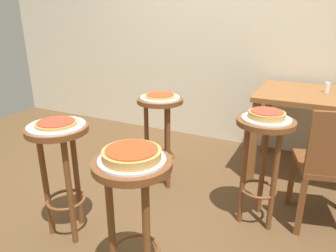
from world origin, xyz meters
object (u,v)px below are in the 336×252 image
Objects in this scene: serving_plate_foreground at (132,160)px; condiment_shaker at (327,87)px; stool_leftside at (263,150)px; stool_rear at (160,123)px; serving_plate_middle at (56,126)px; serving_plate_rear at (160,98)px; stool_foreground at (134,200)px; dining_table at (325,106)px; pizza_leftside at (267,114)px; pizza_foreground at (132,154)px; wooden_chair at (333,165)px; stool_middle at (61,158)px; pizza_middle at (56,123)px; serving_plate_leftside at (266,119)px; pizza_rear at (160,96)px.

condiment_shaker reaches higher than serving_plate_foreground.
stool_leftside is 0.86m from stool_rear.
serving_plate_middle is 0.89m from serving_plate_rear.
stool_foreground is 8.57× the size of condiment_shaker.
dining_table is 12.49× the size of condiment_shaker.
stool_leftside is 0.24m from pizza_leftside.
stool_rear is 0.21m from serving_plate_rear.
pizza_foreground is 1.00m from stool_leftside.
stool_foreground is 2.38× the size of serving_plate_rear.
pizza_foreground is 1.14m from stool_rear.
serving_plate_middle is (-0.64, 0.19, 0.00)m from serving_plate_foreground.
condiment_shaker is (1.42, 1.61, 0.04)m from serving_plate_middle.
serving_plate_foreground is 1.35m from wooden_chair.
serving_plate_rear is at bearing -63.43° from stool_rear.
stool_foreground is 0.24m from pizza_foreground.
stool_middle is 3.08× the size of pizza_middle.
serving_plate_leftside is 0.28× the size of dining_table.
serving_plate_leftside is at bearing -12.04° from stool_rear.
condiment_shaker is (1.18, 0.76, 0.26)m from stool_rear.
serving_plate_leftside is at bearing -109.50° from condiment_shaker.
serving_plate_leftside is 0.89m from stool_rear.
condiment_shaker is (1.42, 1.61, 0.03)m from pizza_middle.
stool_middle is 0.21m from serving_plate_middle.
pizza_leftside is at bearing 31.80° from serving_plate_middle.
pizza_middle is 1.07× the size of pizza_leftside.
serving_plate_leftside and serving_plate_rear have the same top height.
serving_plate_middle reaches higher than stool_leftside.
condiment_shaker is (-0.01, 0.05, 0.15)m from dining_table.
pizza_leftside reaches higher than stool_foreground.
pizza_rear is (-0.84, 0.18, -0.01)m from pizza_leftside.
stool_foreground is 0.97m from stool_leftside.
stool_foreground is 0.88× the size of wooden_chair.
serving_plate_rear is at bearing 74.15° from serving_plate_middle.
stool_foreground and stool_rear have the same top height.
pizza_foreground is 0.36× the size of stool_middle.
stool_foreground is 1.12m from stool_rear.
pizza_leftside is 0.89m from stool_rear.
stool_middle is at bearing -105.85° from stool_rear.
wooden_chair is at bearing 16.85° from stool_leftside.
pizza_middle is 0.89m from serving_plate_rear.
serving_plate_leftside is 0.96m from dining_table.
stool_middle is 1.30m from pizza_leftside.
pizza_middle is 1.00× the size of pizza_rear.
serving_plate_rear is 1.38m from dining_table.
pizza_leftside is at bearing 31.80° from stool_middle.
condiment_shaker is at bearing 96.33° from wooden_chair.
stool_middle is at bearing -152.03° from wooden_chair.
condiment_shaker is (0.77, 1.80, 0.04)m from serving_plate_foreground.
serving_plate_leftside is at bearing 62.89° from stool_foreground.
stool_middle is at bearing -105.85° from pizza_rear.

